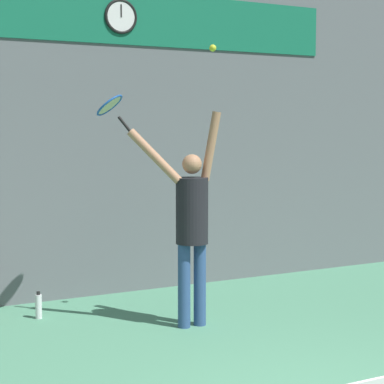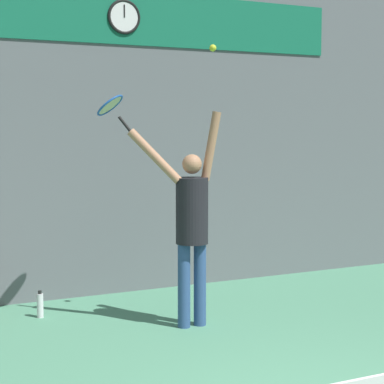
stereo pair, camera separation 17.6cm
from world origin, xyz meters
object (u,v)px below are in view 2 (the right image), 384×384
scoreboard_clock (124,17)px  water_bottle (40,305)px  tennis_ball (213,48)px  tennis_racket (111,107)px  tennis_player (191,220)px

scoreboard_clock → water_bottle: (-1.26, -0.67, -3.28)m
tennis_ball → water_bottle: (-1.54, 1.11, -2.74)m
tennis_racket → tennis_ball: size_ratio=5.97×
scoreboard_clock → water_bottle: 3.58m
scoreboard_clock → tennis_player: (0.08, -1.70, -2.30)m
tennis_racket → water_bottle: tennis_racket is taller
scoreboard_clock → tennis_ball: size_ratio=5.95×
scoreboard_clock → tennis_racket: 1.79m
scoreboard_clock → tennis_ball: bearing=-81.0°
tennis_racket → tennis_player: bearing=-33.0°
tennis_player → tennis_racket: bearing=147.0°
tennis_racket → water_bottle: (-0.64, 0.57, -2.15)m
tennis_player → tennis_ball: tennis_ball is taller
scoreboard_clock → tennis_racket: (-0.62, -1.24, -1.13)m
tennis_player → tennis_racket: size_ratio=5.28×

